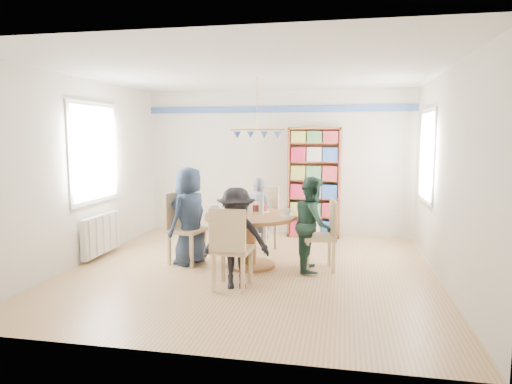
% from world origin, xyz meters
% --- Properties ---
extents(ground, '(5.00, 5.00, 0.00)m').
position_xyz_m(ground, '(0.00, 0.00, 0.00)').
color(ground, tan).
extents(room_shell, '(5.00, 5.00, 5.00)m').
position_xyz_m(room_shell, '(-0.26, 0.87, 1.65)').
color(room_shell, white).
rests_on(room_shell, ground).
extents(radiator, '(0.12, 1.00, 0.60)m').
position_xyz_m(radiator, '(-2.42, 0.30, 0.35)').
color(radiator, silver).
rests_on(radiator, ground).
extents(dining_table, '(1.30, 1.30, 0.75)m').
position_xyz_m(dining_table, '(-0.04, 0.21, 0.56)').
color(dining_table, brown).
rests_on(dining_table, ground).
extents(chair_left, '(0.54, 0.54, 1.04)m').
position_xyz_m(chair_left, '(-1.08, 0.21, 0.57)').
color(chair_left, tan).
rests_on(chair_left, ground).
extents(chair_right, '(0.51, 0.51, 0.98)m').
position_xyz_m(chair_right, '(1.00, 0.23, 0.54)').
color(chair_right, tan).
rests_on(chair_right, ground).
extents(chair_far, '(0.57, 0.57, 1.03)m').
position_xyz_m(chair_far, '(-0.05, 1.23, 0.57)').
color(chair_far, tan).
rests_on(chair_far, ground).
extents(chair_near, '(0.47, 0.47, 1.01)m').
position_xyz_m(chair_near, '(-0.07, -0.83, 0.56)').
color(chair_near, tan).
rests_on(chair_near, ground).
extents(person_left, '(0.66, 0.80, 1.41)m').
position_xyz_m(person_left, '(-0.94, 0.18, 0.71)').
color(person_left, '#182335').
rests_on(person_left, ground).
extents(person_right, '(0.55, 0.68, 1.31)m').
position_xyz_m(person_right, '(0.84, 0.19, 0.65)').
color(person_right, '#1A352B').
rests_on(person_right, ground).
extents(person_far, '(0.50, 0.40, 1.19)m').
position_xyz_m(person_far, '(-0.09, 1.12, 0.60)').
color(person_far, gray).
rests_on(person_far, ground).
extents(person_near, '(0.90, 0.67, 1.24)m').
position_xyz_m(person_near, '(-0.03, -0.72, 0.62)').
color(person_near, black).
rests_on(person_near, ground).
extents(bookshelf, '(0.96, 0.29, 2.01)m').
position_xyz_m(bookshelf, '(0.71, 2.34, 0.99)').
color(bookshelf, brown).
rests_on(bookshelf, ground).
extents(tableware, '(1.25, 1.25, 0.33)m').
position_xyz_m(tableware, '(-0.07, 0.23, 0.82)').
color(tableware, white).
rests_on(tableware, dining_table).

